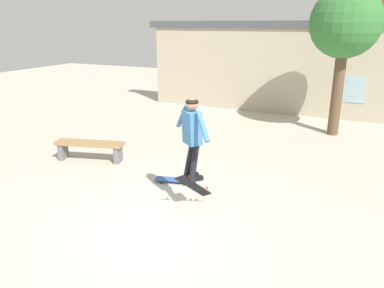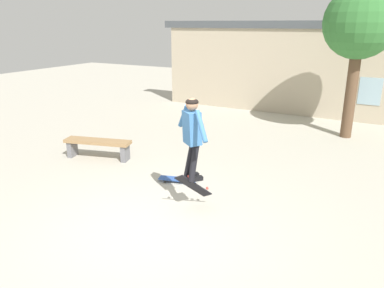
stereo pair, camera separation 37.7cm
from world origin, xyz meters
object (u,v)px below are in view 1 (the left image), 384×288
at_px(skater, 192,132).
at_px(skateboard_resting, 174,180).
at_px(park_bench, 90,147).
at_px(tree_right, 345,25).
at_px(skateboard_flipping, 194,186).

distance_m(skater, skateboard_resting, 1.91).
bearing_deg(skater, park_bench, 107.65).
bearing_deg(tree_right, skateboard_resting, -116.92).
xyz_separation_m(skater, skateboard_flipping, (0.01, 0.03, -1.01)).
bearing_deg(park_bench, skateboard_flipping, -35.49).
distance_m(park_bench, skater, 3.77).
xyz_separation_m(tree_right, skateboard_flipping, (-1.80, -6.21, -2.72)).
height_order(tree_right, skateboard_flipping, tree_right).
xyz_separation_m(skater, skateboard_resting, (-0.87, 0.95, -1.41)).
height_order(skateboard_flipping, skateboard_resting, skateboard_flipping).
height_order(park_bench, skateboard_flipping, skateboard_flipping).
bearing_deg(skater, skateboard_flipping, 12.07).
relative_size(park_bench, skater, 1.18).
bearing_deg(park_bench, skateboard_resting, -22.69).
xyz_separation_m(tree_right, skater, (-1.82, -6.24, -1.71)).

